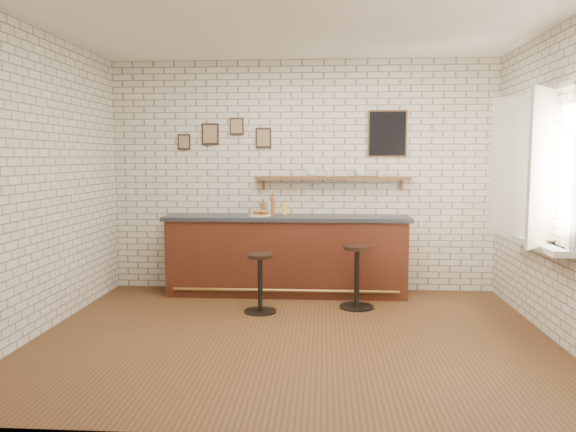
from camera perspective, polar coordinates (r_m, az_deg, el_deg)
name	(u,v)px	position (r m, az deg, el deg)	size (l,w,h in m)	color
ground	(293,336)	(5.64, 0.53, -12.09)	(5.00, 5.00, 0.00)	brown
bar_counter	(287,255)	(7.17, -0.13, -3.98)	(3.10, 0.65, 1.01)	#4D2014
sandwich_plate	(260,215)	(7.10, -2.85, 0.06)	(0.28, 0.28, 0.01)	white
ciabatta_sandwich	(261,212)	(7.10, -2.78, 0.36)	(0.21, 0.15, 0.06)	tan
potato_chips	(258,215)	(7.10, -3.02, 0.12)	(0.25, 0.19, 0.00)	#E6BD51
bitters_bottle_brown	(263,208)	(7.28, -2.52, 0.78)	(0.06, 0.06, 0.20)	brown
bitters_bottle_white	(270,208)	(7.27, -1.86, 0.86)	(0.06, 0.06, 0.22)	beige
bitters_bottle_amber	(272,206)	(7.27, -1.60, 1.01)	(0.06, 0.06, 0.27)	#964C18
condiment_bottle_yellow	(285,209)	(7.26, -0.35, 0.75)	(0.06, 0.06, 0.18)	yellow
bar_stool_left	(260,281)	(6.38, -2.84, -6.63)	(0.38, 0.38, 0.66)	black
bar_stool_right	(357,275)	(6.60, 7.02, -5.94)	(0.42, 0.42, 0.73)	black
wall_shelf	(332,178)	(7.26, 4.54, 3.83)	(2.00, 0.18, 0.18)	brown
shelf_cup_a	(311,173)	(7.26, 2.36, 4.39)	(0.12, 0.12, 0.10)	white
shelf_cup_b	(328,173)	(7.25, 4.09, 4.37)	(0.10, 0.10, 0.09)	white
shelf_cup_c	(360,173)	(7.27, 7.31, 4.36)	(0.12, 0.12, 0.10)	white
shelf_cup_d	(381,174)	(7.29, 9.40, 4.28)	(0.09, 0.09, 0.08)	white
back_wall_decor	(319,134)	(7.34, 3.20, 8.30)	(2.96, 0.02, 0.56)	black
window_sill	(536,243)	(6.09, 23.91, -2.54)	(0.20, 1.35, 0.06)	white
casement_window	(535,167)	(6.02, 23.83, 4.54)	(0.40, 1.30, 1.56)	white
book_lower	(537,240)	(6.00, 24.01, -2.26)	(0.18, 0.25, 0.02)	tan
book_upper	(539,239)	(5.97, 24.12, -2.12)	(0.16, 0.21, 0.02)	tan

